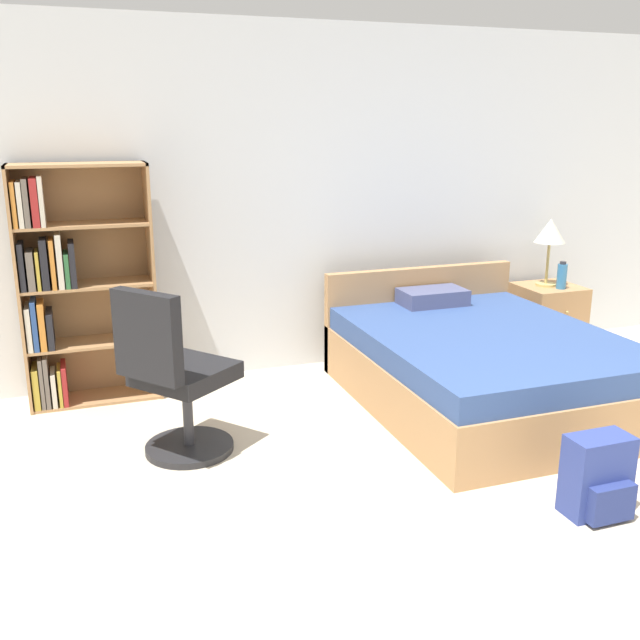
% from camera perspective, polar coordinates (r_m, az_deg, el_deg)
% --- Properties ---
extents(ground_plane, '(14.00, 14.00, 0.00)m').
position_cam_1_polar(ground_plane, '(3.32, 20.86, -20.41)').
color(ground_plane, beige).
extents(wall_back, '(9.00, 0.06, 2.60)m').
position_cam_1_polar(wall_back, '(5.57, 0.39, 9.49)').
color(wall_back, silver).
rests_on(wall_back, ground_plane).
extents(bookshelf, '(0.88, 0.33, 1.63)m').
position_cam_1_polar(bookshelf, '(5.09, -19.47, 2.47)').
color(bookshelf, '#AD7F51').
rests_on(bookshelf, ground_plane).
extents(bed, '(1.59, 2.03, 0.78)m').
position_cam_1_polar(bed, '(5.05, 12.61, -3.50)').
color(bed, '#AD7F51').
rests_on(bed, ground_plane).
extents(office_chair, '(0.72, 0.71, 1.03)m').
position_cam_1_polar(office_chair, '(4.15, -11.55, -4.65)').
color(office_chair, '#232326').
rests_on(office_chair, ground_plane).
extents(nightstand, '(0.49, 0.50, 0.56)m').
position_cam_1_polar(nightstand, '(6.37, 17.69, 0.18)').
color(nightstand, '#AD7F51').
rests_on(nightstand, ground_plane).
extents(table_lamp, '(0.26, 0.26, 0.57)m').
position_cam_1_polar(table_lamp, '(6.23, 17.94, 6.62)').
color(table_lamp, tan).
rests_on(table_lamp, nightstand).
extents(water_bottle, '(0.08, 0.08, 0.23)m').
position_cam_1_polar(water_bottle, '(6.21, 18.78, 3.37)').
color(water_bottle, teal).
rests_on(water_bottle, nightstand).
extents(backpack_blue, '(0.32, 0.24, 0.41)m').
position_cam_1_polar(backpack_blue, '(3.86, 21.36, -11.67)').
color(backpack_blue, navy).
rests_on(backpack_blue, ground_plane).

